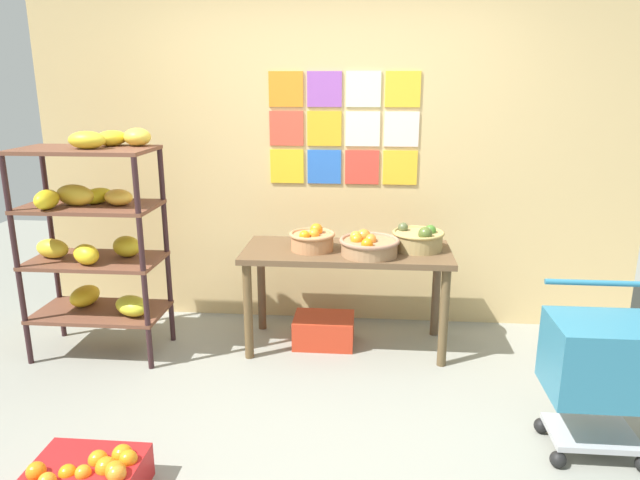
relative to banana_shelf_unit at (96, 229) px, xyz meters
name	(u,v)px	position (x,y,z in m)	size (l,w,h in m)	color
ground	(314,439)	(1.54, -0.91, -0.88)	(9.30, 9.30, 0.00)	gray
back_wall_with_art	(336,150)	(1.54, 0.76, 0.45)	(4.52, 0.07, 2.66)	#D6B576
banana_shelf_unit	(96,229)	(0.00, 0.00, 0.00)	(0.87, 0.54, 1.53)	#311C1E
display_table	(347,263)	(1.66, 0.23, -0.26)	(1.42, 0.61, 0.72)	brown
fruit_basket_centre	(418,239)	(2.14, 0.27, -0.09)	(0.35, 0.35, 0.18)	tan
fruit_basket_back_left	(312,239)	(1.42, 0.20, -0.09)	(0.31, 0.31, 0.18)	#B57C4F
fruit_basket_back_right	(369,245)	(1.80, 0.11, -0.10)	(0.40, 0.40, 0.16)	#9E744E
produce_crate_under_table	(324,330)	(1.50, 0.25, -0.78)	(0.42, 0.31, 0.21)	red
orange_crate_foreground	(88,479)	(0.57, -1.45, -0.78)	(0.49, 0.38, 0.23)	red
shopping_cart	(601,364)	(2.95, -0.89, -0.39)	(0.50, 0.43, 0.84)	black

